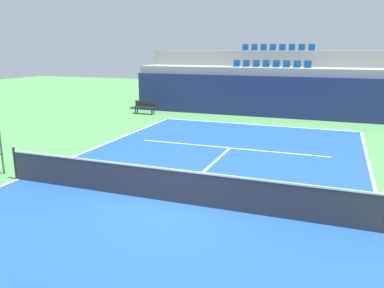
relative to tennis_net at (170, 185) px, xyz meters
The scene contains 13 objects.
ground_plane 0.51m from the tennis_net, ahead, with size 80.00×80.00×0.00m, color #4C8C4C.
court_surface 0.50m from the tennis_net, ahead, with size 11.00×24.00×0.01m, color #1E4C99.
baseline_far 11.96m from the tennis_net, 90.00° to the left, with size 11.00×0.10×0.00m, color white.
sideline_left 5.47m from the tennis_net, behind, with size 0.10×24.00×0.00m, color white.
service_line_far 6.42m from the tennis_net, 90.00° to the left, with size 8.26×0.10×0.00m, color white.
centre_service_line 3.24m from the tennis_net, 90.00° to the left, with size 0.10×6.40×0.00m, color white.
back_wall 14.76m from the tennis_net, 90.00° to the left, with size 17.55×0.30×2.54m, color navy.
stands_tier_lower 16.12m from the tennis_net, 90.00° to the left, with size 17.55×2.40×3.02m, color #9E9E99.
stands_tier_upper 18.55m from the tennis_net, 90.00° to the left, with size 17.55×2.40×4.05m, color #9E9E99.
seating_row_lower 16.40m from the tennis_net, 90.00° to the left, with size 4.99×0.44×0.44m.
seating_row_upper 18.94m from the tennis_net, 90.00° to the left, with size 4.99×0.44×0.44m.
tennis_net is the anchor object (origin of this frame).
player_bench 15.18m from the tennis_net, 119.96° to the left, with size 1.50×0.40×0.85m.
Camera 1 is at (4.10, -9.19, 4.17)m, focal length 35.99 mm.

